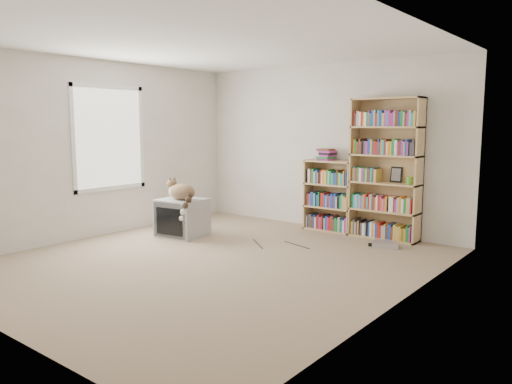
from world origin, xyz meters
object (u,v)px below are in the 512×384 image
Objects in this scene: cat at (182,194)px; bookcase_short at (330,198)px; bookcase_tall at (386,173)px; crt_tv at (183,218)px; dvd_player at (385,244)px.

bookcase_short is (1.38, 1.74, -0.13)m from cat.
bookcase_tall is 0.97m from bookcase_short.
crt_tv is at bearing -131.61° from bookcase_short.
dvd_player is (2.57, 1.19, -0.23)m from crt_tv.
crt_tv is 2.94m from bookcase_tall.
bookcase_tall is at bearing 28.09° from crt_tv.
cat is 2.22m from bookcase_short.
cat is 0.31× the size of bookcase_tall.
bookcase_tall is 1.03m from dvd_player.
crt_tv is 0.35× the size of bookcase_tall.
bookcase_tall is at bearing 97.11° from dvd_player.
bookcase_tall is (2.34, 1.66, 0.66)m from crt_tv.
crt_tv is 2.22m from bookcase_short.
bookcase_short is at bearing 41.17° from crt_tv.
bookcase_short reaches higher than crt_tv.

